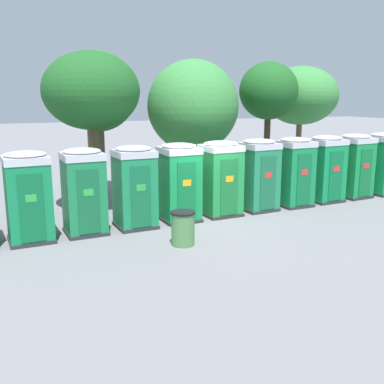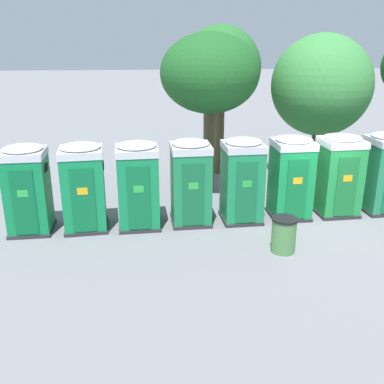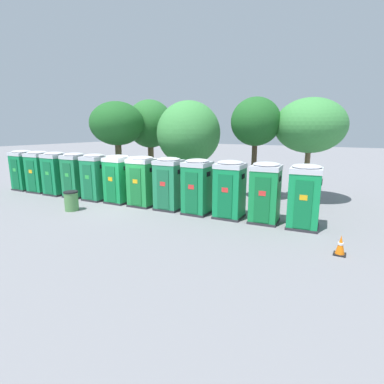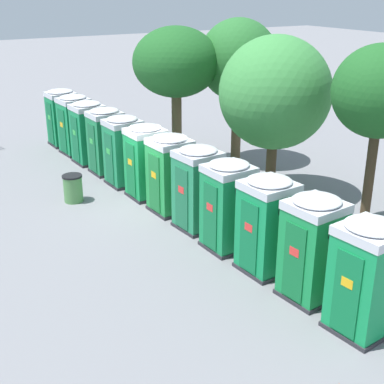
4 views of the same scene
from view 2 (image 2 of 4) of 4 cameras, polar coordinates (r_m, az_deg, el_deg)
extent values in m
plane|color=slate|center=(14.55, 15.17, -3.02)|extent=(120.00, 120.00, 0.00)
cube|color=#2D2D33|center=(13.86, -19.56, -4.44)|extent=(1.24, 1.26, 0.10)
cube|color=#118246|center=(13.47, -20.09, -0.15)|extent=(1.18, 1.20, 2.10)
cube|color=#0D6537|center=(12.96, -20.56, -1.33)|extent=(0.62, 0.06, 1.85)
cube|color=green|center=(12.85, -20.72, -0.21)|extent=(0.28, 0.02, 0.20)
cube|color=black|center=(13.14, -18.02, 2.98)|extent=(0.04, 0.36, 0.20)
cube|color=silver|center=(13.15, -20.66, 4.57)|extent=(1.22, 1.23, 0.20)
ellipsoid|color=silver|center=(13.11, -20.74, 5.21)|extent=(1.16, 1.17, 0.18)
cube|color=#2D2D33|center=(13.59, -13.19, -4.25)|extent=(1.34, 1.31, 0.10)
cube|color=#13884A|center=(13.20, -13.55, 0.13)|extent=(1.27, 1.25, 2.10)
cube|color=#0F6A3A|center=(12.67, -13.64, -1.06)|extent=(0.64, 0.09, 1.85)
cube|color=yellow|center=(12.56, -13.75, 0.09)|extent=(0.28, 0.04, 0.20)
cube|color=black|center=(12.95, -11.19, 3.35)|extent=(0.06, 0.36, 0.20)
cube|color=silver|center=(12.87, -13.96, 4.96)|extent=(1.31, 1.29, 0.20)
ellipsoid|color=silver|center=(12.84, -14.01, 5.61)|extent=(1.25, 1.23, 0.18)
cube|color=#2D2D33|center=(13.48, -6.65, -4.04)|extent=(1.28, 1.27, 0.10)
cube|color=#14874B|center=(13.09, -6.84, 0.38)|extent=(1.22, 1.21, 2.10)
cube|color=#10693A|center=(12.56, -6.75, -0.81)|extent=(0.63, 0.07, 1.85)
cube|color=green|center=(12.45, -6.80, 0.35)|extent=(0.28, 0.02, 0.20)
cube|color=black|center=(12.89, -4.36, 3.59)|extent=(0.05, 0.36, 0.20)
cube|color=silver|center=(12.76, -7.04, 5.27)|extent=(1.25, 1.24, 0.20)
ellipsoid|color=silver|center=(12.72, -7.07, 5.92)|extent=(1.19, 1.18, 0.18)
cube|color=#2D2D33|center=(13.65, -0.16, -3.60)|extent=(1.22, 1.25, 0.10)
cube|color=#1B824A|center=(13.25, -0.16, 0.77)|extent=(1.16, 1.19, 2.10)
cube|color=#156639|center=(12.73, 0.17, -0.39)|extent=(0.61, 0.06, 1.85)
cube|color=green|center=(12.62, 0.18, 0.76)|extent=(0.28, 0.02, 0.20)
cube|color=black|center=(13.12, 2.29, 3.92)|extent=(0.04, 0.36, 0.20)
cube|color=silver|center=(12.93, -0.17, 5.61)|extent=(1.20, 1.23, 0.20)
ellipsoid|color=silver|center=(12.89, -0.17, 6.25)|extent=(1.14, 1.17, 0.18)
cube|color=#2D2D33|center=(13.90, 6.18, -3.27)|extent=(1.23, 1.26, 0.10)
cube|color=#1C8A51|center=(13.52, 6.35, 1.03)|extent=(1.18, 1.20, 2.10)
cube|color=#166C3F|center=(13.00, 6.95, -0.10)|extent=(0.62, 0.06, 1.85)
cube|color=green|center=(12.90, 7.02, 1.03)|extent=(0.28, 0.02, 0.20)
cube|color=black|center=(13.45, 8.83, 4.10)|extent=(0.04, 0.36, 0.20)
cube|color=silver|center=(13.20, 6.54, 5.77)|extent=(1.21, 1.23, 0.20)
ellipsoid|color=silver|center=(13.16, 6.56, 6.40)|extent=(1.15, 1.17, 0.18)
cube|color=#2D2D33|center=(14.40, 12.09, -2.78)|extent=(1.22, 1.24, 0.10)
cube|color=#16964A|center=(14.03, 12.41, 1.38)|extent=(1.16, 1.18, 2.10)
cube|color=#117539|center=(13.53, 13.17, 0.30)|extent=(0.61, 0.05, 1.85)
cube|color=yellow|center=(13.43, 13.29, 1.39)|extent=(0.28, 0.02, 0.20)
cube|color=black|center=(14.02, 14.83, 4.31)|extent=(0.04, 0.36, 0.20)
cube|color=silver|center=(13.72, 12.75, 5.94)|extent=(1.19, 1.22, 0.20)
ellipsoid|color=silver|center=(13.69, 12.80, 6.55)|extent=(1.14, 1.16, 0.18)
cube|color=#2D2D33|center=(15.00, 17.62, -2.37)|extent=(1.30, 1.27, 0.10)
cube|color=green|center=(14.65, 18.06, 1.63)|extent=(1.24, 1.21, 2.10)
cube|color=#1A7434|center=(14.17, 19.02, 0.61)|extent=(0.64, 0.07, 1.85)
cube|color=yellow|center=(14.08, 19.18, 1.65)|extent=(0.28, 0.02, 0.20)
cube|color=black|center=(14.72, 20.46, 4.43)|extent=(0.04, 0.36, 0.20)
cube|color=silver|center=(14.35, 18.54, 6.00)|extent=(1.27, 1.24, 0.20)
ellipsoid|color=silver|center=(14.32, 18.60, 6.58)|extent=(1.21, 1.18, 0.18)
cube|color=#2D2D33|center=(15.74, 22.68, -1.97)|extent=(1.30, 1.30, 0.10)
cube|color=#228855|center=(15.40, 23.21, 1.84)|extent=(1.24, 1.23, 2.10)
cylinder|color=#4C3826|center=(18.06, 15.43, 5.63)|extent=(0.35, 0.35, 2.58)
ellipsoid|color=#3D8C42|center=(17.68, 16.11, 12.90)|extent=(3.69, 3.69, 3.70)
cylinder|color=brown|center=(18.10, 3.46, 7.52)|extent=(0.39, 0.39, 3.31)
ellipsoid|color=#286B2D|center=(17.75, 3.63, 15.50)|extent=(3.08, 3.08, 3.14)
cylinder|color=brown|center=(15.71, 2.15, 5.94)|extent=(0.39, 0.39, 3.44)
ellipsoid|color=#1E5B23|center=(15.32, 2.27, 14.86)|extent=(3.30, 3.30, 2.64)
cylinder|color=#518C4C|center=(11.95, 11.56, -5.48)|extent=(0.63, 0.63, 0.88)
cylinder|color=black|center=(11.77, 11.71, -3.40)|extent=(0.67, 0.67, 0.06)
camera|label=1|loc=(1.89, -94.23, -55.36)|focal=42.00mm
camera|label=3|loc=(15.37, 79.19, -2.33)|focal=28.00mm
camera|label=4|loc=(20.57, 72.60, 10.49)|focal=50.00mm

